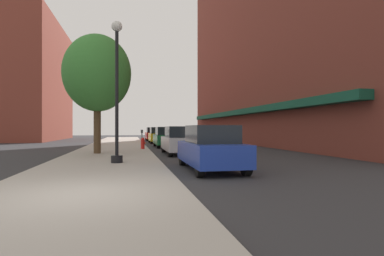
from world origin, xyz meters
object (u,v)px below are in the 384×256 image
(parking_meter_near, at_px, (142,136))
(car_silver, at_px, (180,141))
(car_blue, at_px, (211,148))
(lamppost, at_px, (117,89))
(fire_hydrant, at_px, (143,143))
(parking_meter_far, at_px, (142,136))
(car_green, at_px, (166,137))
(tree_near, at_px, (97,73))
(car_yellow, at_px, (158,135))
(car_red, at_px, (153,134))

(parking_meter_near, xyz_separation_m, car_silver, (1.95, -7.49, -0.14))
(car_blue, bearing_deg, lamppost, 150.57)
(fire_hydrant, relative_size, parking_meter_far, 0.60)
(car_silver, xyz_separation_m, car_green, (0.00, 7.02, 0.00))
(tree_near, xyz_separation_m, car_silver, (4.74, -0.17, -3.87))
(parking_meter_near, relative_size, car_silver, 0.30)
(parking_meter_near, relative_size, tree_near, 0.19)
(car_blue, xyz_separation_m, car_green, (0.00, 14.11, 0.00))
(tree_near, bearing_deg, parking_meter_near, 69.11)
(parking_meter_near, distance_m, car_blue, 14.72)
(car_blue, bearing_deg, car_green, 92.29)
(lamppost, height_order, car_yellow, lamppost)
(fire_hydrant, bearing_deg, tree_near, -129.24)
(car_yellow, bearing_deg, car_blue, -88.28)
(parking_meter_far, bearing_deg, car_yellow, 75.21)
(car_silver, height_order, car_red, same)
(tree_near, height_order, car_blue, tree_near)
(fire_hydrant, relative_size, car_yellow, 0.18)
(fire_hydrant, distance_m, car_green, 4.08)
(lamppost, bearing_deg, tree_near, 104.04)
(car_blue, height_order, car_silver, same)
(tree_near, relative_size, car_yellow, 1.58)
(tree_near, relative_size, car_red, 1.58)
(parking_meter_near, height_order, car_red, car_red)
(lamppost, height_order, car_blue, lamppost)
(car_blue, bearing_deg, car_yellow, 92.29)
(car_green, xyz_separation_m, car_red, (0.00, 13.86, 0.00))
(fire_hydrant, distance_m, car_yellow, 10.67)
(parking_meter_far, relative_size, car_green, 0.30)
(parking_meter_far, xyz_separation_m, car_red, (1.95, 14.31, -0.14))
(parking_meter_far, height_order, car_red, car_red)
(tree_near, height_order, car_green, tree_near)
(lamppost, bearing_deg, car_silver, 55.04)
(parking_meter_near, relative_size, car_yellow, 0.30)
(fire_hydrant, height_order, car_green, car_green)
(fire_hydrant, relative_size, car_red, 0.18)
(car_silver, bearing_deg, car_blue, -90.68)
(car_green, bearing_deg, fire_hydrant, -120.75)
(parking_meter_near, height_order, tree_near, tree_near)
(lamppost, xyz_separation_m, car_red, (3.46, 25.84, -2.39))
(tree_near, bearing_deg, lamppost, -75.96)
(parking_meter_far, distance_m, tree_near, 7.92)
(car_blue, distance_m, car_yellow, 21.05)
(lamppost, xyz_separation_m, parking_meter_near, (1.51, 12.44, -2.25))
(car_red, bearing_deg, lamppost, -98.09)
(car_yellow, bearing_deg, parking_meter_far, -103.07)
(car_blue, xyz_separation_m, car_silver, (0.00, 7.09, 0.00))
(lamppost, xyz_separation_m, tree_near, (-1.28, 5.12, 1.48))
(parking_meter_far, bearing_deg, tree_near, -113.57)
(fire_hydrant, bearing_deg, car_green, 60.07)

